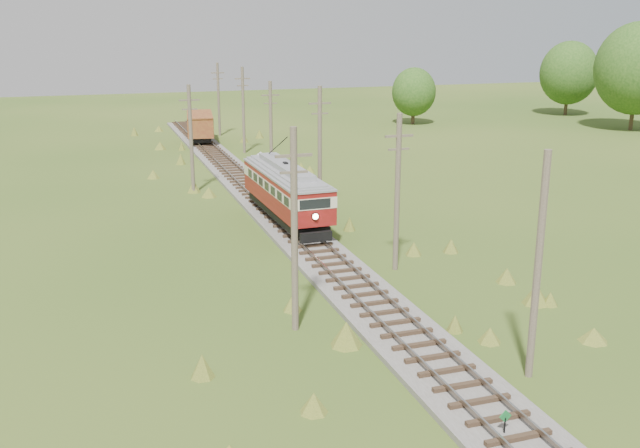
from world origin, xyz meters
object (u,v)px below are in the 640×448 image
object	(u,v)px
switch_marker	(505,422)
gondola	(200,125)
gravel_pile	(262,157)
streetcar	(286,188)

from	to	relation	value
switch_marker	gondola	size ratio (longest dim) A/B	0.12
switch_marker	gravel_pile	distance (m)	49.92
gondola	gravel_pile	xyz separation A→B (m)	(3.89, -13.30, -1.61)
switch_marker	streetcar	bearing A→B (deg)	89.58
switch_marker	streetcar	xyz separation A→B (m)	(0.20, 27.00, 1.95)
streetcar	gondola	xyz separation A→B (m)	(-0.00, 36.05, -0.49)
switch_marker	gondola	distance (m)	63.07
switch_marker	gravel_pile	bearing A→B (deg)	85.30
switch_marker	gravel_pile	xyz separation A→B (m)	(4.09, 49.76, -0.14)
gravel_pile	streetcar	bearing A→B (deg)	-99.71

